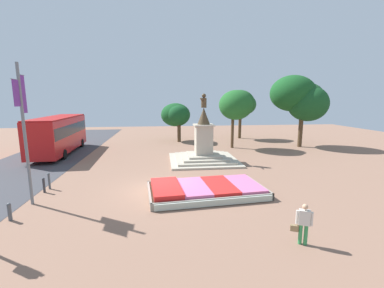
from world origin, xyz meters
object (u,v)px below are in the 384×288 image
(banner_pole, at_px, (24,129))
(kerb_bollard_north, at_px, (49,181))
(flower_planter, at_px, (205,190))
(statue_monument, at_px, (203,149))
(city_bus, at_px, (59,133))
(kerb_bollard_mid_b, at_px, (44,185))
(pedestrian_with_handbag, at_px, (303,222))
(kerb_bollard_mid_a, at_px, (9,211))

(banner_pole, xyz_separation_m, kerb_bollard_north, (-0.07, 2.19, -3.26))
(flower_planter, distance_m, statue_monument, 7.78)
(kerb_bollard_north, bearing_deg, statue_monument, 30.12)
(city_bus, xyz_separation_m, kerb_bollard_mid_b, (3.13, -10.89, -1.56))
(kerb_bollard_mid_b, bearing_deg, city_bus, 106.04)
(statue_monument, bearing_deg, pedestrian_with_handbag, -83.41)
(flower_planter, distance_m, pedestrian_with_handbag, 5.93)
(flower_planter, distance_m, banner_pole, 9.42)
(city_bus, xyz_separation_m, kerb_bollard_north, (3.18, -10.31, -1.50))
(city_bus, height_order, kerb_bollard_north, city_bus)
(pedestrian_with_handbag, xyz_separation_m, kerb_bollard_mid_a, (-11.47, 3.18, -0.42))
(kerb_bollard_mid_a, relative_size, kerb_bollard_north, 0.83)
(kerb_bollard_mid_b, bearing_deg, flower_planter, -8.26)
(city_bus, distance_m, kerb_bollard_mid_a, 14.70)
(kerb_bollard_mid_a, bearing_deg, city_bus, 102.54)
(banner_pole, bearing_deg, city_bus, 104.55)
(kerb_bollard_north, bearing_deg, pedestrian_with_handbag, -31.89)
(banner_pole, relative_size, city_bus, 0.70)
(banner_pole, xyz_separation_m, kerb_bollard_mid_a, (-0.07, -1.77, -3.34))
(pedestrian_with_handbag, bearing_deg, banner_pole, 156.55)
(statue_monument, height_order, kerb_bollard_north, statue_monument)
(kerb_bollard_mid_a, relative_size, kerb_bollard_mid_b, 0.94)
(flower_planter, bearing_deg, banner_pole, -177.86)
(kerb_bollard_mid_a, bearing_deg, kerb_bollard_mid_b, 90.72)
(city_bus, bearing_deg, kerb_bollard_north, -72.88)
(kerb_bollard_mid_b, bearing_deg, kerb_bollard_north, 85.50)
(pedestrian_with_handbag, bearing_deg, kerb_bollard_mid_a, 164.52)
(banner_pole, height_order, kerb_bollard_mid_a, banner_pole)
(flower_planter, bearing_deg, kerb_bollard_mid_b, 171.74)
(city_bus, distance_m, pedestrian_with_handbag, 22.80)
(flower_planter, bearing_deg, pedestrian_with_handbag, -63.20)
(statue_monument, height_order, kerb_bollard_mid_a, statue_monument)
(kerb_bollard_mid_b, distance_m, kerb_bollard_north, 0.58)
(statue_monument, xyz_separation_m, banner_pole, (-9.90, -7.98, 2.74))
(city_bus, distance_m, kerb_bollard_north, 10.89)
(flower_planter, relative_size, kerb_bollard_north, 6.81)
(city_bus, height_order, kerb_bollard_mid_b, city_bus)
(flower_planter, bearing_deg, kerb_bollard_mid_a, -166.62)
(kerb_bollard_mid_a, bearing_deg, banner_pole, 87.69)
(flower_planter, relative_size, kerb_bollard_mid_b, 7.72)
(pedestrian_with_handbag, relative_size, kerb_bollard_mid_b, 1.79)
(city_bus, height_order, pedestrian_with_handbag, city_bus)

